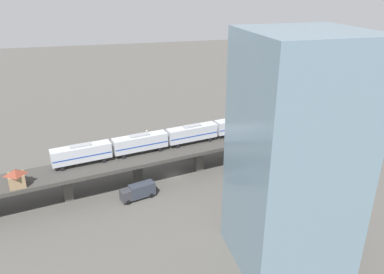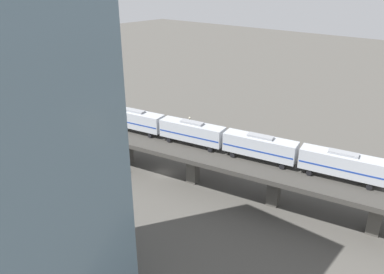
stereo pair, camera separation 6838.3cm
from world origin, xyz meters
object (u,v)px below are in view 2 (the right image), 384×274
(street_car_white, at_px, (147,133))
(street_lamp, at_px, (190,129))
(street_car_red, at_px, (218,161))
(delivery_truck, at_px, (99,165))
(subway_train, at_px, (192,132))
(office_tower, at_px, (9,166))
(signal_hut, at_px, (31,108))

(street_car_white, xyz_separation_m, street_lamp, (-2.36, 11.26, 3.17))
(street_car_red, xyz_separation_m, delivery_truck, (17.24, -14.96, 0.82))
(subway_train, relative_size, delivery_truck, 8.19)
(delivery_truck, height_order, street_lamp, street_lamp)
(subway_train, bearing_deg, office_tower, 10.87)
(office_tower, bearing_deg, street_car_red, -171.97)
(street_car_red, bearing_deg, subway_train, -6.43)
(street_lamp, xyz_separation_m, office_tower, (43.83, 15.71, 13.89))
(signal_hut, distance_m, street_car_white, 25.55)
(subway_train, distance_m, street_car_red, 10.71)
(signal_hut, bearing_deg, subway_train, 107.07)
(signal_hut, bearing_deg, office_tower, 61.91)
(office_tower, bearing_deg, street_car_white, -146.96)
(street_car_red, height_order, street_car_white, same)
(street_lamp, distance_m, office_tower, 48.59)
(street_car_red, height_order, delivery_truck, delivery_truck)
(street_lamp, bearing_deg, street_car_white, -78.16)
(signal_hut, distance_m, street_lamp, 34.51)
(subway_train, xyz_separation_m, street_car_white, (-7.53, -20.45, -8.22))
(delivery_truck, distance_m, street_lamp, 21.04)
(signal_hut, xyz_separation_m, street_car_red, (-17.96, 37.00, -7.48))
(signal_hut, xyz_separation_m, office_tower, (22.82, 42.75, 9.59))
(street_car_red, bearing_deg, signal_hut, -64.11)
(delivery_truck, distance_m, office_tower, 35.30)
(street_car_red, bearing_deg, delivery_truck, -40.94)
(delivery_truck, bearing_deg, office_tower, 41.34)
(subway_train, relative_size, street_car_red, 13.24)
(street_car_white, bearing_deg, office_tower, 33.04)
(subway_train, bearing_deg, street_car_red, 173.57)
(street_car_red, bearing_deg, office_tower, 8.03)
(subway_train, height_order, signal_hut, subway_train)
(street_car_red, xyz_separation_m, street_car_white, (-0.70, -21.22, 0.00))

